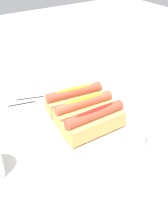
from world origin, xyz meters
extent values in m
plane|color=beige|center=(0.00, 0.00, 0.00)|extent=(2.40, 2.40, 0.00)
cylinder|color=silver|center=(0.02, 0.02, 0.02)|extent=(0.32, 0.32, 0.03)
torus|color=silver|center=(0.02, 0.02, 0.03)|extent=(0.32, 0.32, 0.01)
cube|color=tan|center=(0.01, -0.04, 0.06)|extent=(0.16, 0.07, 0.04)
cylinder|color=#A84733|center=(0.01, -0.04, 0.08)|extent=(0.15, 0.05, 0.03)
ellipsoid|color=gold|center=(0.01, -0.04, 0.10)|extent=(0.11, 0.03, 0.01)
cube|color=tan|center=(0.02, 0.02, 0.06)|extent=(0.15, 0.06, 0.04)
cylinder|color=#BC563D|center=(0.02, 0.02, 0.08)|extent=(0.15, 0.04, 0.03)
ellipsoid|color=gold|center=(0.02, 0.02, 0.10)|extent=(0.11, 0.02, 0.01)
cube|color=tan|center=(0.02, 0.07, 0.06)|extent=(0.15, 0.05, 0.04)
cylinder|color=#A84733|center=(0.02, 0.07, 0.08)|extent=(0.15, 0.03, 0.03)
ellipsoid|color=red|center=(0.02, 0.07, 0.10)|extent=(0.11, 0.01, 0.01)
cylinder|color=black|center=(0.04, -0.17, 0.00)|extent=(0.21, 0.06, 0.01)
cylinder|color=black|center=(0.01, -0.18, 0.00)|extent=(0.21, 0.08, 0.01)
camera|label=1|loc=(0.31, 0.46, 0.43)|focal=41.57mm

